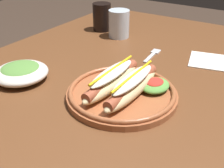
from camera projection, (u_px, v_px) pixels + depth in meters
name	position (u px, v px, depth m)	size (l,w,h in m)	color
dining_table	(110.00, 105.00, 0.84)	(1.39, 0.93, 0.74)	brown
hot_dog_plate	(123.00, 89.00, 0.70)	(0.28, 0.28, 0.08)	#9E5633
fork	(153.00, 55.00, 0.94)	(0.12, 0.03, 0.00)	silver
soda_cup	(102.00, 17.00, 1.15)	(0.08, 0.08, 0.11)	black
water_cup	(119.00, 24.00, 1.08)	(0.08, 0.08, 0.11)	silver
side_bowl	(21.00, 72.00, 0.78)	(0.15, 0.15, 0.05)	silver
napkin	(209.00, 61.00, 0.90)	(0.13, 0.12, 0.00)	white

